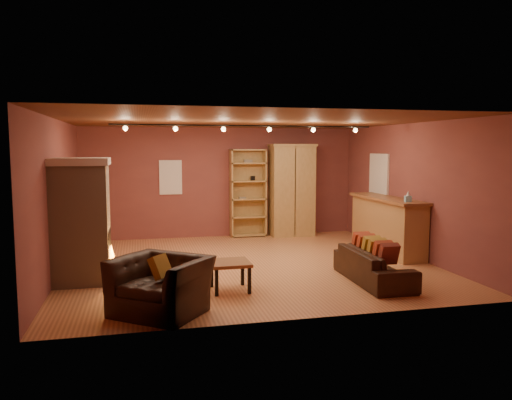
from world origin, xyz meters
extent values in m
plane|color=#AD683D|center=(0.00, 0.00, 0.00)|extent=(7.00, 7.00, 0.00)
plane|color=brown|center=(0.00, 0.00, 2.80)|extent=(7.00, 7.00, 0.00)
cube|color=brown|center=(0.00, 3.25, 1.40)|extent=(7.00, 0.02, 2.80)
cube|color=brown|center=(-3.50, 0.00, 1.40)|extent=(0.02, 6.50, 2.80)
cube|color=brown|center=(3.50, 0.00, 1.40)|extent=(0.02, 6.50, 2.80)
cube|color=tan|center=(-3.05, -0.60, 1.00)|extent=(0.90, 0.90, 2.00)
cube|color=beige|center=(-3.05, -0.60, 2.06)|extent=(0.98, 0.98, 0.12)
cube|color=black|center=(-2.64, -0.60, 0.60)|extent=(0.10, 0.65, 0.55)
cone|color=orange|center=(-2.58, -0.60, 0.48)|extent=(0.10, 0.10, 0.22)
cube|color=white|center=(-1.30, 3.23, 1.55)|extent=(0.56, 0.04, 0.86)
cube|color=tan|center=(0.66, 3.23, 1.13)|extent=(0.92, 0.04, 2.26)
cube|color=tan|center=(0.22, 3.07, 1.13)|extent=(0.04, 0.36, 2.26)
cube|color=tan|center=(1.10, 3.07, 1.13)|extent=(0.04, 0.36, 2.26)
cube|color=gray|center=(0.50, 3.07, 1.00)|extent=(0.18, 0.12, 0.05)
cube|color=black|center=(0.78, 3.07, 1.51)|extent=(0.10, 0.10, 0.12)
cube|color=tan|center=(0.66, 3.07, 0.04)|extent=(0.92, 0.36, 0.04)
cube|color=tan|center=(0.66, 3.07, 0.51)|extent=(0.92, 0.36, 0.03)
cube|color=tan|center=(0.66, 3.07, 0.97)|extent=(0.92, 0.36, 0.03)
cube|color=tan|center=(0.66, 3.07, 1.44)|extent=(0.92, 0.36, 0.04)
cube|color=tan|center=(0.66, 3.07, 1.90)|extent=(0.92, 0.36, 0.04)
cube|color=tan|center=(0.66, 3.07, 2.24)|extent=(0.92, 0.36, 0.04)
cube|color=tan|center=(1.79, 2.95, 1.16)|extent=(1.11, 0.61, 2.32)
cube|color=brown|center=(1.79, 2.65, 1.16)|extent=(0.02, 0.01, 2.22)
cube|color=tan|center=(1.79, 2.95, 2.35)|extent=(1.17, 0.67, 0.06)
cube|color=tan|center=(3.20, 0.43, 0.58)|extent=(0.55, 2.42, 1.15)
cube|color=brown|center=(3.20, 0.43, 1.18)|extent=(0.67, 2.54, 0.06)
cube|color=#82BAD0|center=(3.15, -0.48, 1.27)|extent=(0.15, 0.15, 0.12)
cone|color=white|center=(3.15, -0.48, 1.39)|extent=(0.08, 0.08, 0.10)
cube|color=white|center=(3.47, 1.40, 1.65)|extent=(0.05, 0.90, 1.00)
imported|color=black|center=(1.80, -1.74, 0.37)|extent=(0.61, 1.92, 0.74)
cube|color=maroon|center=(1.79, -2.29, 0.60)|extent=(0.31, 0.24, 0.36)
cube|color=#A83B21|center=(1.79, -2.07, 0.60)|extent=(0.31, 0.24, 0.36)
cube|color=#A57D2A|center=(1.80, -1.85, 0.60)|extent=(0.31, 0.24, 0.36)
cube|color=#A57D2A|center=(1.80, -1.63, 0.60)|extent=(0.31, 0.24, 0.36)
cube|color=#A83B21|center=(1.81, -1.41, 0.60)|extent=(0.31, 0.24, 0.36)
cube|color=#A83B21|center=(1.82, -1.19, 0.60)|extent=(0.31, 0.24, 0.36)
imported|color=black|center=(-1.82, -2.56, 0.52)|extent=(1.43, 1.35, 1.05)
cube|color=#A57D2A|center=(-1.82, -2.56, 0.66)|extent=(0.37, 0.38, 0.34)
cube|color=brown|center=(-0.69, -1.69, 0.45)|extent=(0.63, 0.63, 0.05)
cube|color=black|center=(-0.95, -1.96, 0.21)|extent=(0.05, 0.05, 0.42)
cube|color=black|center=(-0.43, -1.96, 0.21)|extent=(0.05, 0.05, 0.42)
cube|color=black|center=(-0.95, -1.43, 0.21)|extent=(0.05, 0.05, 0.42)
cube|color=black|center=(-0.43, -1.43, 0.21)|extent=(0.05, 0.05, 0.42)
cylinder|color=black|center=(0.00, 0.20, 2.72)|extent=(5.20, 0.03, 0.03)
sphere|color=#FFD88C|center=(-2.30, 0.20, 2.65)|extent=(0.09, 0.09, 0.09)
sphere|color=#FFD88C|center=(-1.38, 0.20, 2.65)|extent=(0.09, 0.09, 0.09)
sphere|color=#FFD88C|center=(-0.46, 0.20, 2.65)|extent=(0.09, 0.09, 0.09)
sphere|color=#FFD88C|center=(0.46, 0.20, 2.65)|extent=(0.09, 0.09, 0.09)
sphere|color=#FFD88C|center=(1.38, 0.20, 2.65)|extent=(0.09, 0.09, 0.09)
sphere|color=#FFD88C|center=(2.30, 0.20, 2.65)|extent=(0.09, 0.09, 0.09)
camera|label=1|loc=(-2.08, -9.43, 2.29)|focal=35.00mm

